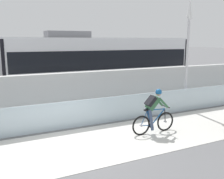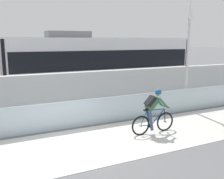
{
  "view_description": "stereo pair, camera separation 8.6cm",
  "coord_description": "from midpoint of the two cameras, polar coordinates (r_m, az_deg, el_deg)",
  "views": [
    {
      "loc": [
        -2.49,
        -7.36,
        3.29
      ],
      "look_at": [
        2.29,
        2.35,
        1.25
      ],
      "focal_mm": 41.58,
      "sensor_mm": 36.0,
      "label": 1
    },
    {
      "loc": [
        -2.41,
        -7.4,
        3.29
      ],
      "look_at": [
        2.29,
        2.35,
        1.25
      ],
      "focal_mm": 41.58,
      "sensor_mm": 36.0,
      "label": 2
    }
  ],
  "objects": [
    {
      "name": "tram_rail_near",
      "position": [
        14.12,
        -15.07,
        -3.16
      ],
      "size": [
        32.0,
        0.08,
        0.01
      ],
      "primitive_type": "cube",
      "color": "#595654",
      "rests_on": "ground"
    },
    {
      "name": "tram",
      "position": [
        15.58,
        -2.27,
        5.52
      ],
      "size": [
        11.06,
        2.54,
        3.81
      ],
      "color": "silver",
      "rests_on": "ground"
    },
    {
      "name": "glass_parapet",
      "position": [
        9.94,
        -10.51,
        -5.65
      ],
      "size": [
        32.0,
        0.05,
        1.05
      ],
      "primitive_type": "cube",
      "color": "silver",
      "rests_on": "ground"
    },
    {
      "name": "concrete_barrier_wall",
      "position": [
        11.54,
        -12.96,
        -1.28
      ],
      "size": [
        32.0,
        0.36,
        1.91
      ],
      "primitive_type": "cube",
      "color": "silver",
      "rests_on": "ground"
    },
    {
      "name": "lamp_post_antenna",
      "position": [
        12.85,
        16.65,
        10.25
      ],
      "size": [
        0.28,
        0.28,
        5.2
      ],
      "color": "gray",
      "rests_on": "ground"
    },
    {
      "name": "bike_path_deck",
      "position": [
        8.44,
        -6.97,
        -12.3
      ],
      "size": [
        32.0,
        3.2,
        0.01
      ],
      "primitive_type": "cube",
      "color": "silver",
      "rests_on": "ground"
    },
    {
      "name": "tram_rail_far",
      "position": [
        15.5,
        -16.07,
        -1.99
      ],
      "size": [
        32.0,
        0.08,
        0.01
      ],
      "primitive_type": "cube",
      "color": "#595654",
      "rests_on": "ground"
    },
    {
      "name": "ground_plane",
      "position": [
        8.44,
        -6.97,
        -12.34
      ],
      "size": [
        200.0,
        200.0,
        0.0
      ],
      "primitive_type": "plane",
      "color": "slate"
    },
    {
      "name": "cyclist_on_bike",
      "position": [
        9.39,
        9.33,
        -4.85
      ],
      "size": [
        1.77,
        0.58,
        1.61
      ],
      "color": "black",
      "rests_on": "ground"
    }
  ]
}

